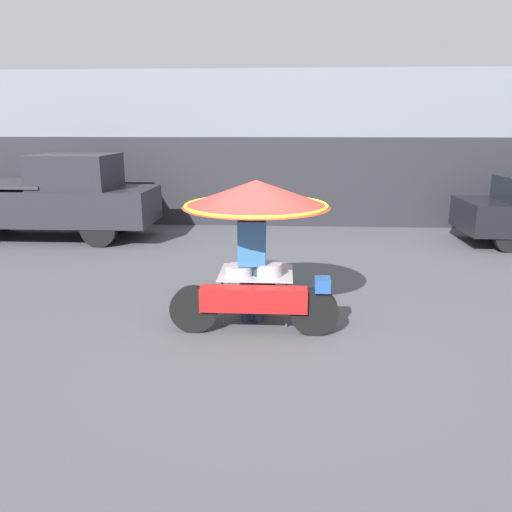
# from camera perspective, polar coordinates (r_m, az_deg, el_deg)

# --- Properties ---
(ground_plane) EXTENTS (36.00, 36.00, 0.00)m
(ground_plane) POSITION_cam_1_polar(r_m,az_deg,el_deg) (6.62, 1.05, -9.38)
(ground_plane) COLOR #4C4F54
(shopfront_building) EXTENTS (28.00, 2.06, 4.14)m
(shopfront_building) POSITION_cam_1_polar(r_m,az_deg,el_deg) (14.67, 2.49, 12.17)
(shopfront_building) COLOR gray
(shopfront_building) RESTS_ON ground
(vendor_motorcycle_cart) EXTENTS (2.24, 2.04, 1.98)m
(vendor_motorcycle_cart) POSITION_cam_1_polar(r_m,az_deg,el_deg) (6.85, 0.02, 5.11)
(vendor_motorcycle_cart) COLOR black
(vendor_motorcycle_cart) RESTS_ON ground
(vendor_person) EXTENTS (0.38, 0.22, 1.67)m
(vendor_person) POSITION_cam_1_polar(r_m,az_deg,el_deg) (6.88, -0.46, -0.11)
(vendor_person) COLOR navy
(vendor_person) RESTS_ON ground
(pickup_truck) EXTENTS (5.31, 1.84, 2.05)m
(pickup_truck) POSITION_cam_1_polar(r_m,az_deg,el_deg) (13.13, -22.50, 6.11)
(pickup_truck) COLOR black
(pickup_truck) RESTS_ON ground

